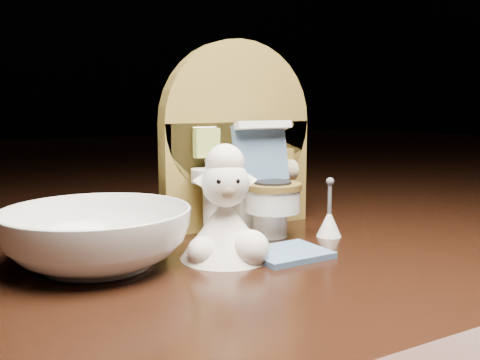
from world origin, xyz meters
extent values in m
cube|color=black|center=(0.00, 0.00, -0.05)|extent=(2.50, 2.50, 0.10)
cube|color=olive|center=(0.00, 0.07, 0.04)|extent=(0.13, 0.02, 0.09)
cylinder|color=olive|center=(0.00, 0.07, 0.09)|extent=(0.13, 0.02, 0.13)
cube|color=olive|center=(0.00, 0.07, 0.00)|extent=(0.05, 0.04, 0.01)
cylinder|color=white|center=(-0.03, 0.05, 0.02)|extent=(0.01, 0.01, 0.04)
cylinder|color=white|center=(-0.03, 0.04, 0.05)|extent=(0.03, 0.03, 0.01)
cylinder|color=silver|center=(-0.03, 0.05, 0.06)|extent=(0.00, 0.00, 0.01)
cube|color=#A3BA50|center=(-0.03, 0.05, 0.07)|extent=(0.02, 0.01, 0.02)
cube|color=olive|center=(0.04, 0.06, 0.05)|extent=(0.02, 0.01, 0.02)
cylinder|color=#BDAE89|center=(0.04, 0.05, 0.05)|extent=(0.02, 0.02, 0.02)
cylinder|color=white|center=(0.01, 0.02, 0.01)|extent=(0.03, 0.03, 0.02)
cylinder|color=white|center=(0.01, 0.02, 0.03)|extent=(0.04, 0.04, 0.02)
cylinder|color=brown|center=(0.01, 0.02, 0.04)|extent=(0.04, 0.04, 0.00)
cube|color=white|center=(0.01, 0.05, 0.03)|extent=(0.04, 0.02, 0.05)
cube|color=slate|center=(0.01, 0.04, 0.06)|extent=(0.04, 0.02, 0.04)
cube|color=white|center=(0.01, 0.03, 0.08)|extent=(0.05, 0.01, 0.01)
cylinder|color=#A4D72F|center=(0.02, 0.05, 0.06)|extent=(0.01, 0.01, 0.01)
cube|color=slate|center=(-0.01, -0.03, 0.00)|extent=(0.05, 0.04, 0.00)
cone|color=white|center=(0.04, 0.00, 0.01)|extent=(0.02, 0.02, 0.02)
cylinder|color=#59595B|center=(0.04, 0.00, 0.03)|extent=(0.00, 0.00, 0.02)
sphere|color=#59595B|center=(0.04, 0.00, 0.04)|extent=(0.01, 0.01, 0.01)
cone|color=white|center=(-0.05, -0.01, 0.02)|extent=(0.06, 0.06, 0.04)
sphere|color=white|center=(-0.04, -0.03, 0.01)|extent=(0.02, 0.02, 0.02)
sphere|color=white|center=(-0.07, -0.02, 0.01)|extent=(0.02, 0.02, 0.02)
sphere|color=white|center=(-0.05, -0.01, 0.05)|extent=(0.03, 0.03, 0.03)
sphere|color=tan|center=(-0.06, -0.02, 0.05)|extent=(0.01, 0.01, 0.01)
sphere|color=white|center=(-0.05, -0.01, 0.06)|extent=(0.03, 0.03, 0.03)
cone|color=white|center=(-0.06, -0.01, 0.05)|extent=(0.02, 0.01, 0.01)
cone|color=white|center=(-0.04, -0.02, 0.05)|extent=(0.02, 0.01, 0.01)
sphere|color=black|center=(-0.06, -0.02, 0.05)|extent=(0.00, 0.00, 0.00)
sphere|color=black|center=(-0.05, -0.03, 0.05)|extent=(0.00, 0.00, 0.00)
imported|color=white|center=(-0.13, 0.01, 0.02)|extent=(0.14, 0.14, 0.04)
camera|label=1|loc=(-0.21, -0.31, 0.10)|focal=40.00mm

